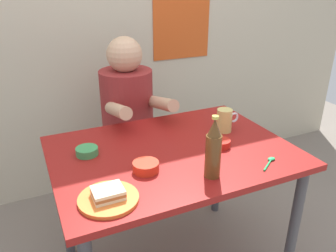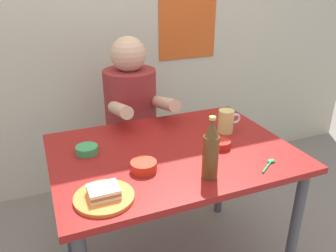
# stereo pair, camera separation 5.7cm
# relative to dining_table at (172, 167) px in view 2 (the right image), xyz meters

# --- Properties ---
(wall_back) EXTENTS (4.40, 0.09, 2.60)m
(wall_back) POSITION_rel_dining_table_xyz_m (0.00, 1.05, 0.65)
(wall_back) COLOR #BCB299
(wall_back) RESTS_ON ground
(dining_table) EXTENTS (1.10, 0.80, 0.74)m
(dining_table) POSITION_rel_dining_table_xyz_m (0.00, 0.00, 0.00)
(dining_table) COLOR maroon
(dining_table) RESTS_ON ground
(stool) EXTENTS (0.34, 0.34, 0.45)m
(stool) POSITION_rel_dining_table_xyz_m (-0.01, 0.63, -0.30)
(stool) COLOR #4C4C51
(stool) RESTS_ON ground
(person_seated) EXTENTS (0.33, 0.56, 0.72)m
(person_seated) POSITION_rel_dining_table_xyz_m (-0.01, 0.62, 0.12)
(person_seated) COLOR maroon
(person_seated) RESTS_ON stool
(plate_orange) EXTENTS (0.22, 0.22, 0.01)m
(plate_orange) POSITION_rel_dining_table_xyz_m (-0.38, -0.26, 0.10)
(plate_orange) COLOR orange
(plate_orange) RESTS_ON dining_table
(sandwich) EXTENTS (0.11, 0.09, 0.04)m
(sandwich) POSITION_rel_dining_table_xyz_m (-0.38, -0.26, 0.13)
(sandwich) COLOR beige
(sandwich) RESTS_ON plate_orange
(beer_mug) EXTENTS (0.13, 0.08, 0.12)m
(beer_mug) POSITION_rel_dining_table_xyz_m (0.33, 0.08, 0.15)
(beer_mug) COLOR #D1BC66
(beer_mug) RESTS_ON dining_table
(beer_bottle) EXTENTS (0.06, 0.06, 0.26)m
(beer_bottle) POSITION_rel_dining_table_xyz_m (0.05, -0.27, 0.21)
(beer_bottle) COLOR #593819
(beer_bottle) RESTS_ON dining_table
(sambal_bowl_red) EXTENTS (0.10, 0.10, 0.03)m
(sambal_bowl_red) POSITION_rel_dining_table_xyz_m (0.22, -0.06, 0.11)
(sambal_bowl_red) COLOR #B21E14
(sambal_bowl_red) RESTS_ON dining_table
(sauce_bowl_chili) EXTENTS (0.11, 0.11, 0.04)m
(sauce_bowl_chili) POSITION_rel_dining_table_xyz_m (-0.18, -0.12, 0.12)
(sauce_bowl_chili) COLOR red
(sauce_bowl_chili) RESTS_ON dining_table
(dip_bowl_green) EXTENTS (0.10, 0.10, 0.03)m
(dip_bowl_green) POSITION_rel_dining_table_xyz_m (-0.37, 0.12, 0.11)
(dip_bowl_green) COLOR #388C4C
(dip_bowl_green) RESTS_ON dining_table
(spoon) EXTENTS (0.11, 0.08, 0.01)m
(spoon) POSITION_rel_dining_table_xyz_m (0.34, -0.28, 0.10)
(spoon) COLOR #26A559
(spoon) RESTS_ON dining_table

